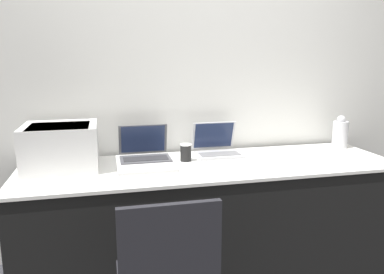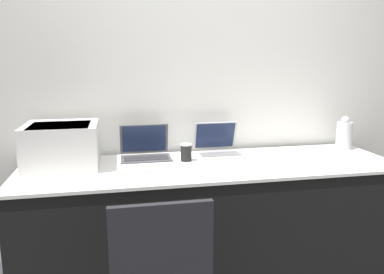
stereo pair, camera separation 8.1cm
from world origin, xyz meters
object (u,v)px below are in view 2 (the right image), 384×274
(laptop_left, at_px, (145,151))
(chair, at_px, (160,274))
(printer, at_px, (62,144))
(laptop_right, at_px, (218,148))
(coffee_cup, at_px, (186,152))
(metal_pitcher, at_px, (344,134))
(external_keyboard, at_px, (147,168))

(laptop_left, bearing_deg, chair, -91.52)
(printer, relative_size, chair, 0.49)
(laptop_right, bearing_deg, coffee_cup, -154.36)
(metal_pitcher, xyz_separation_m, chair, (-1.55, -1.05, -0.36))
(laptop_left, distance_m, laptop_right, 0.53)
(laptop_right, height_order, chair, laptop_right)
(laptop_left, relative_size, coffee_cup, 2.89)
(laptop_right, xyz_separation_m, coffee_cup, (-0.26, -0.12, 0.01))
(laptop_right, distance_m, external_keyboard, 0.61)
(laptop_right, bearing_deg, external_keyboard, -151.93)
(external_keyboard, bearing_deg, chair, -91.03)
(laptop_right, distance_m, coffee_cup, 0.29)
(printer, bearing_deg, laptop_left, 10.49)
(external_keyboard, bearing_deg, laptop_left, 87.11)
(laptop_left, bearing_deg, external_keyboard, -92.89)
(laptop_right, height_order, coffee_cup, laptop_right)
(chair, bearing_deg, laptop_left, 88.48)
(laptop_right, bearing_deg, laptop_left, -178.96)
(external_keyboard, relative_size, metal_pitcher, 1.44)
(laptop_left, relative_size, chair, 0.38)
(printer, height_order, external_keyboard, printer)
(chair, bearing_deg, printer, 117.88)
(external_keyboard, bearing_deg, printer, 160.92)
(chair, bearing_deg, laptop_right, 62.50)
(printer, bearing_deg, chair, -62.12)
(printer, height_order, metal_pitcher, printer)
(external_keyboard, xyz_separation_m, chair, (-0.01, -0.78, -0.26))
(printer, xyz_separation_m, coffee_cup, (0.80, -0.02, -0.09))
(printer, relative_size, metal_pitcher, 1.75)
(printer, distance_m, coffee_cup, 0.81)
(printer, xyz_separation_m, laptop_left, (0.53, 0.10, -0.10))
(external_keyboard, bearing_deg, laptop_right, 28.07)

